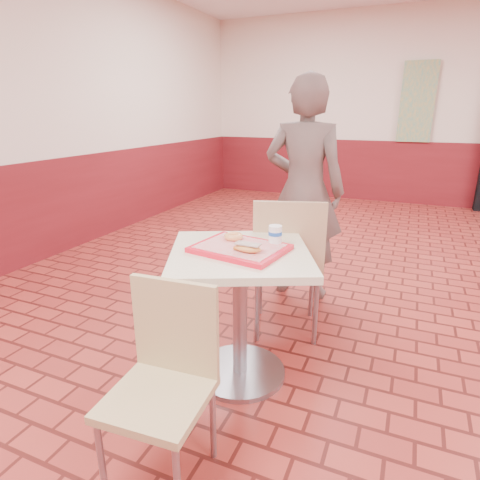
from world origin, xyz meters
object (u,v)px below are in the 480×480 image
at_px(long_john_donut, 247,248).
at_px(ring_donut, 233,236).
at_px(chair_main_front, 165,373).
at_px(customer, 304,191).
at_px(main_table, 240,294).
at_px(chair_main_back, 288,261).
at_px(serving_tray, 240,248).
at_px(paper_cup, 275,234).

bearing_deg(long_john_donut, ring_donut, 132.15).
bearing_deg(chair_main_front, customer, 84.35).
relative_size(customer, long_john_donut, 11.29).
xyz_separation_m(main_table, customer, (0.02, 1.23, 0.35)).
relative_size(chair_main_front, customer, 0.48).
bearing_deg(chair_main_back, chair_main_front, 66.01).
height_order(customer, ring_donut, customer).
distance_m(main_table, chair_main_back, 0.55).
height_order(main_table, serving_tray, serving_tray).
bearing_deg(paper_cup, main_table, -139.48).
bearing_deg(customer, main_table, 87.13).
bearing_deg(ring_donut, paper_cup, 10.16).
bearing_deg(serving_tray, chair_main_back, 78.53).
relative_size(serving_tray, paper_cup, 4.97).
bearing_deg(customer, chair_main_back, 95.40).
bearing_deg(main_table, serving_tray, 0.00).
bearing_deg(serving_tray, ring_donut, 131.12).
height_order(chair_main_back, paper_cup, chair_main_back).
relative_size(chair_main_front, long_john_donut, 5.38).
bearing_deg(paper_cup, long_john_donut, -111.24).
distance_m(chair_main_front, long_john_donut, 0.72).
xyz_separation_m(main_table, paper_cup, (0.15, 0.13, 0.33)).
bearing_deg(ring_donut, main_table, -48.88).
bearing_deg(customer, paper_cup, 94.85).
height_order(long_john_donut, paper_cup, paper_cup).
bearing_deg(paper_cup, chair_main_back, 95.82).
relative_size(chair_main_back, ring_donut, 9.17).
bearing_deg(chair_main_front, ring_donut, 89.17).
height_order(chair_main_front, long_john_donut, long_john_donut).
bearing_deg(chair_main_front, serving_tray, 83.22).
height_order(serving_tray, ring_donut, ring_donut).
relative_size(long_john_donut, paper_cup, 1.67).
height_order(chair_main_back, ring_donut, chair_main_back).
distance_m(chair_main_front, paper_cup, 0.93).
height_order(chair_main_front, customer, customer).
bearing_deg(main_table, chair_main_front, -92.72).
distance_m(chair_main_front, chair_main_back, 1.25).
height_order(main_table, long_john_donut, long_john_donut).
height_order(chair_main_back, serving_tray, chair_main_back).
xyz_separation_m(customer, ring_donut, (-0.10, -1.14, -0.06)).
relative_size(customer, serving_tray, 3.79).
relative_size(chair_main_front, paper_cup, 8.98).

